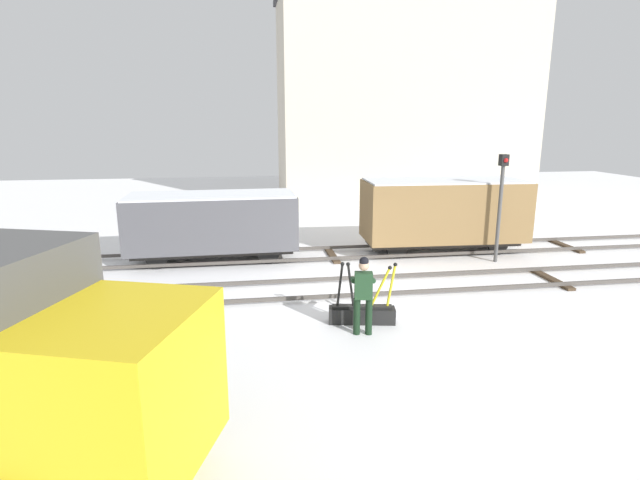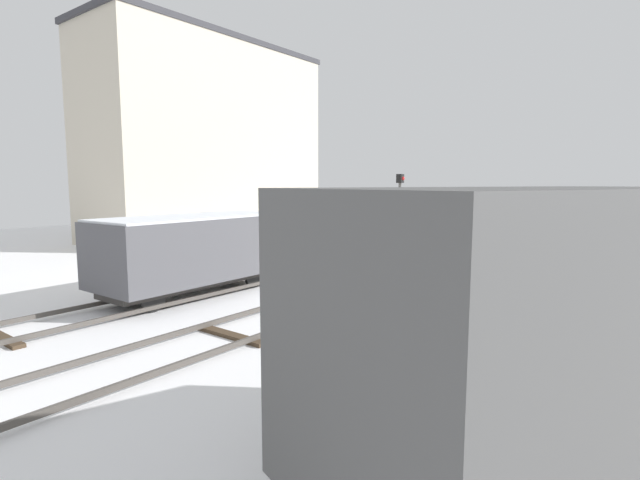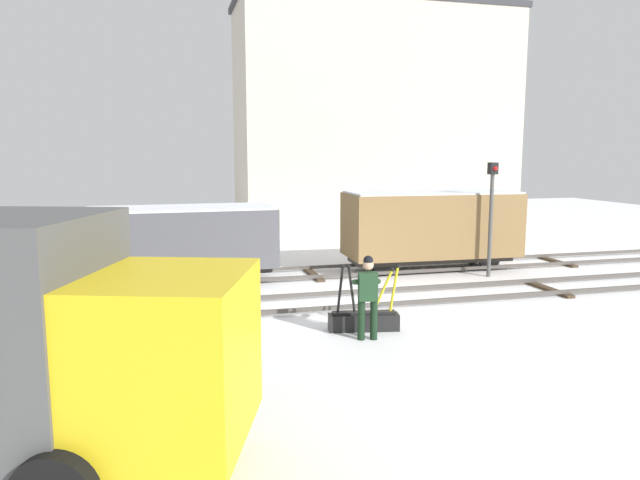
{
  "view_description": "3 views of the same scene",
  "coord_description": "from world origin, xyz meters",
  "px_view_note": "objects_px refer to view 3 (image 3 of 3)",
  "views": [
    {
      "loc": [
        -2.91,
        -12.61,
        4.5
      ],
      "look_at": [
        -0.78,
        1.27,
        1.15
      ],
      "focal_mm": 27.74,
      "sensor_mm": 36.0,
      "label": 1
    },
    {
      "loc": [
        -12.19,
        -7.24,
        3.13
      ],
      "look_at": [
        0.87,
        2.87,
        1.17
      ],
      "focal_mm": 26.64,
      "sensor_mm": 36.0,
      "label": 2
    },
    {
      "loc": [
        -4.35,
        -13.8,
        3.77
      ],
      "look_at": [
        -0.39,
        1.31,
        1.47
      ],
      "focal_mm": 32.84,
      "sensor_mm": 36.0,
      "label": 3
    }
  ],
  "objects_px": {
    "rail_worker": "(368,292)",
    "freight_car_far_end": "(431,225)",
    "switch_lever_frame": "(364,319)",
    "freight_car_near_switch": "(182,239)",
    "signal_post": "(491,207)"
  },
  "relations": [
    {
      "from": "rail_worker",
      "to": "freight_car_far_end",
      "type": "relative_size",
      "value": 0.31
    },
    {
      "from": "rail_worker",
      "to": "freight_car_far_end",
      "type": "height_order",
      "value": "freight_car_far_end"
    },
    {
      "from": "switch_lever_frame",
      "to": "freight_car_far_end",
      "type": "bearing_deg",
      "value": 63.66
    },
    {
      "from": "switch_lever_frame",
      "to": "freight_car_far_end",
      "type": "distance_m",
      "value": 7.32
    },
    {
      "from": "freight_car_near_switch",
      "to": "signal_post",
      "type": "bearing_deg",
      "value": -10.47
    },
    {
      "from": "signal_post",
      "to": "rail_worker",
      "type": "bearing_deg",
      "value": -139.22
    },
    {
      "from": "switch_lever_frame",
      "to": "rail_worker",
      "type": "bearing_deg",
      "value": -92.4
    },
    {
      "from": "rail_worker",
      "to": "switch_lever_frame",
      "type": "bearing_deg",
      "value": 87.6
    },
    {
      "from": "switch_lever_frame",
      "to": "freight_car_near_switch",
      "type": "bearing_deg",
      "value": 132.22
    },
    {
      "from": "freight_car_far_end",
      "to": "freight_car_near_switch",
      "type": "xyz_separation_m",
      "value": [
        -7.93,
        -0.0,
        -0.16
      ]
    },
    {
      "from": "switch_lever_frame",
      "to": "signal_post",
      "type": "height_order",
      "value": "signal_post"
    },
    {
      "from": "rail_worker",
      "to": "freight_car_far_end",
      "type": "xyz_separation_m",
      "value": [
        4.42,
        6.4,
        0.49
      ]
    },
    {
      "from": "switch_lever_frame",
      "to": "signal_post",
      "type": "xyz_separation_m",
      "value": [
        5.57,
        4.32,
        1.93
      ]
    },
    {
      "from": "switch_lever_frame",
      "to": "rail_worker",
      "type": "relative_size",
      "value": 0.89
    },
    {
      "from": "freight_car_far_end",
      "to": "freight_car_near_switch",
      "type": "bearing_deg",
      "value": -178.06
    }
  ]
}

